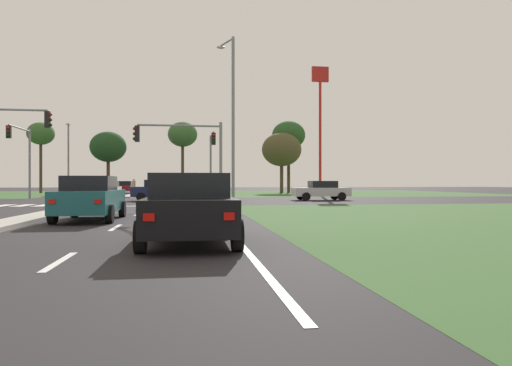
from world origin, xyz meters
name	(u,v)px	position (x,y,z in m)	size (l,w,h in m)	color
ground_plane	(109,202)	(0.00, 30.00, 0.00)	(200.00, 200.00, 0.00)	#282628
grass_verge_far_right	(339,193)	(25.50, 54.50, 0.00)	(35.00, 35.00, 0.01)	#385B2D
median_island_near	(3,224)	(0.00, 11.00, 0.07)	(1.20, 22.00, 0.14)	#ADA89E
median_island_far	(144,193)	(0.00, 55.00, 0.07)	(1.20, 36.00, 0.14)	#ADA89E
lane_dash_near	(60,261)	(3.50, 4.14, 0.01)	(0.14, 2.00, 0.01)	silver
lane_dash_second	(115,228)	(3.50, 10.14, 0.01)	(0.14, 2.00, 0.01)	silver
lane_dash_third	(138,214)	(3.50, 16.14, 0.01)	(0.14, 2.00, 0.01)	silver
lane_dash_fourth	(150,207)	(3.50, 22.14, 0.01)	(0.14, 2.00, 0.01)	silver
edge_line_right	(222,221)	(6.85, 12.00, 0.01)	(0.14, 24.00, 0.01)	silver
stop_bar_near	(156,206)	(3.80, 23.00, 0.01)	(6.40, 0.50, 0.01)	silver
crosswalk_bar_second	(3,206)	(-5.25, 24.80, 0.01)	(0.70, 2.80, 0.01)	silver
crosswalk_bar_third	(23,205)	(-4.10, 24.80, 0.01)	(0.70, 2.80, 0.01)	silver
crosswalk_bar_fourth	(44,205)	(-2.95, 24.80, 0.01)	(0.70, 2.80, 0.01)	silver
crosswalk_bar_fifth	(64,205)	(-1.80, 24.80, 0.01)	(0.70, 2.80, 0.01)	silver
crosswalk_bar_sixth	(84,205)	(-0.65, 24.80, 0.01)	(0.70, 2.80, 0.01)	silver
car_navy_near	(160,190)	(3.52, 30.74, 0.80)	(4.20, 2.00, 1.58)	#161E47
car_white_third	(109,189)	(-2.20, 42.97, 0.76)	(2.02, 4.46, 1.48)	silver
car_black_fourth	(189,208)	(5.72, 6.18, 0.80)	(2.10, 4.20, 1.57)	black
car_silver_fifth	(321,190)	(15.84, 30.07, 0.77)	(4.40, 1.96, 1.50)	#B7B7BC
car_maroon_sixth	(125,187)	(-2.45, 56.46, 0.80)	(2.02, 4.50, 1.57)	maroon
car_teal_seventh	(91,198)	(2.18, 13.06, 0.82)	(2.03, 4.58, 1.61)	#19565B
traffic_signal_far_right	(212,153)	(7.60, 34.67, 3.89)	(0.32, 5.27, 5.59)	gray
traffic_signal_far_left	(22,149)	(-7.60, 34.89, 4.08)	(0.32, 4.86, 5.93)	gray
traffic_signal_near_right	(187,147)	(5.57, 23.40, 3.52)	(5.27, 0.32, 5.02)	gray
street_lamp_second	(232,112)	(8.41, 24.83, 5.85)	(1.05, 1.92, 10.63)	gray
street_lamp_third	(68,155)	(-8.42, 52.26, 4.67)	(0.86, 2.29, 8.25)	gray
pedestrian_at_median	(134,185)	(0.08, 43.91, 1.13)	(0.34, 0.34, 1.65)	#9E8966
fastfood_pole_sign	(320,103)	(19.48, 42.78, 9.81)	(1.80, 0.40, 13.68)	red
treeline_second	(41,134)	(-13.39, 58.46, 7.64)	(3.42, 3.42, 9.20)	#423323
treeline_third	(108,147)	(-4.26, 54.50, 5.78)	(4.42, 4.42, 7.69)	#423323
treeline_fourth	(183,135)	(4.86, 55.33, 7.51)	(3.77, 3.77, 9.20)	#423323
treeline_fifth	(282,150)	(17.62, 54.10, 5.66)	(5.14, 5.14, 7.87)	#423323
treeline_sixth	(289,136)	(19.03, 56.28, 7.73)	(4.49, 4.49, 9.70)	#423323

